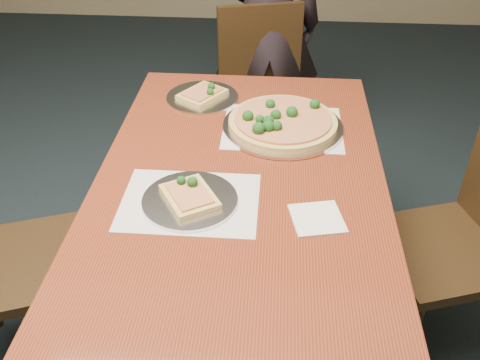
# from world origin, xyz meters

# --- Properties ---
(dining_table) EXTENTS (0.90, 1.50, 0.75)m
(dining_table) POSITION_xyz_m (0.36, 0.41, 0.66)
(dining_table) COLOR #592111
(dining_table) RESTS_ON ground
(chair_far) EXTENTS (0.51, 0.51, 0.91)m
(chair_far) POSITION_xyz_m (0.40, 1.50, 0.52)
(chair_far) COLOR black
(chair_far) RESTS_ON ground
(chair_right) EXTENTS (0.53, 0.53, 0.91)m
(chair_right) POSITION_xyz_m (1.13, 0.49, 0.52)
(chair_right) COLOR black
(chair_right) RESTS_ON ground
(diner) EXTENTS (0.60, 0.43, 1.54)m
(diner) POSITION_xyz_m (0.40, 1.70, 0.77)
(diner) COLOR black
(diner) RESTS_ON ground
(placemat_main) EXTENTS (0.42, 0.32, 0.00)m
(placemat_main) POSITION_xyz_m (0.49, 0.73, 0.75)
(placemat_main) COLOR white
(placemat_main) RESTS_ON dining_table
(placemat_near) EXTENTS (0.40, 0.30, 0.00)m
(placemat_near) POSITION_xyz_m (0.23, 0.29, 0.75)
(placemat_near) COLOR white
(placemat_near) RESTS_ON dining_table
(pizza_pan) EXTENTS (0.43, 0.43, 0.08)m
(pizza_pan) POSITION_xyz_m (0.49, 0.73, 0.77)
(pizza_pan) COLOR silver
(pizza_pan) RESTS_ON dining_table
(slice_plate_near) EXTENTS (0.28, 0.28, 0.06)m
(slice_plate_near) POSITION_xyz_m (0.23, 0.29, 0.76)
(slice_plate_near) COLOR silver
(slice_plate_near) RESTS_ON dining_table
(slice_plate_far) EXTENTS (0.28, 0.28, 0.06)m
(slice_plate_far) POSITION_xyz_m (0.18, 0.94, 0.76)
(slice_plate_far) COLOR silver
(slice_plate_far) RESTS_ON dining_table
(napkin) EXTENTS (0.17, 0.17, 0.01)m
(napkin) POSITION_xyz_m (0.59, 0.24, 0.75)
(napkin) COLOR white
(napkin) RESTS_ON dining_table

